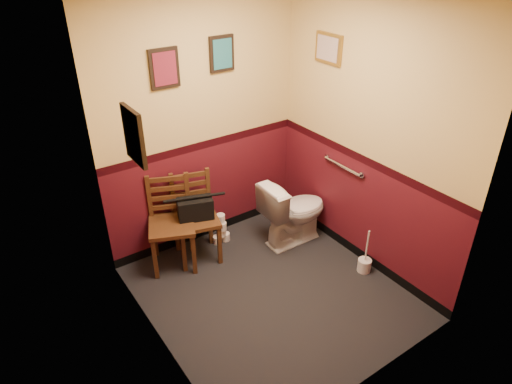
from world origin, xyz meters
The scene contains 16 objects.
floor centered at (0.00, 0.00, 0.00)m, with size 2.20×2.40×0.00m, color black.
wall_back centered at (0.00, 1.20, 1.35)m, with size 2.20×2.70×0.00m, color #4E101A.
wall_front centered at (0.00, -1.20, 1.35)m, with size 2.20×2.70×0.00m, color #4E101A.
wall_left centered at (-1.10, 0.00, 1.35)m, with size 2.40×2.70×0.00m, color #4E101A.
wall_right centered at (1.10, 0.00, 1.35)m, with size 2.40×2.70×0.00m, color #4E101A.
grab_bar centered at (1.07, 0.25, 0.95)m, with size 0.05×0.56×0.06m.
framed_print_back_a centered at (-0.35, 1.18, 1.95)m, with size 0.28×0.04×0.36m.
framed_print_back_b centered at (0.25, 1.18, 2.00)m, with size 0.26×0.04×0.34m.
framed_print_left centered at (-1.08, 0.10, 1.85)m, with size 0.04×0.30×0.38m.
framed_print_right centered at (1.08, 0.60, 2.05)m, with size 0.04×0.34×0.28m.
toilet centered at (0.72, 0.56, 0.37)m, with size 0.42×0.76×0.74m, color white.
toilet_brush centered at (0.98, -0.27, 0.08)m, with size 0.14×0.14×0.49m.
chair_left centered at (-0.53, 0.97, 0.48)m, with size 0.58×0.58×0.95m.
chair_right centered at (-0.28, 0.94, 0.47)m, with size 0.53×0.53×0.93m.
handbag centered at (-0.29, 0.90, 0.60)m, with size 0.39×0.28×0.26m.
tp_stack centered at (0.04, 0.98, 0.15)m, with size 0.20×0.12×0.35m.
Camera 1 is at (-2.01, -2.63, 3.02)m, focal length 32.00 mm.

